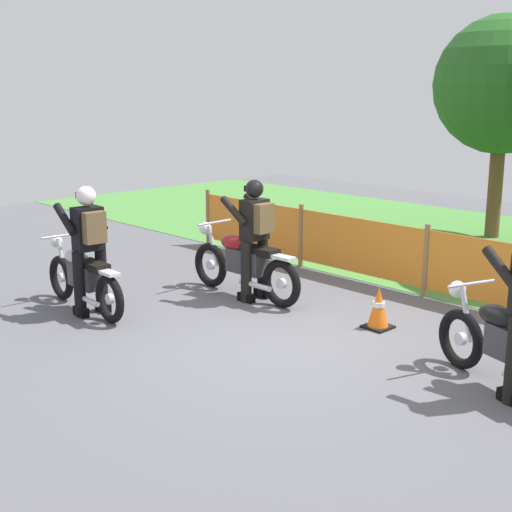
{
  "coord_description": "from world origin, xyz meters",
  "views": [
    {
      "loc": [
        5.4,
        -5.54,
        2.87
      ],
      "look_at": [
        -0.69,
        0.19,
        0.9
      ],
      "focal_mm": 49.6,
      "sensor_mm": 36.0,
      "label": 1
    }
  ],
  "objects_px": {
    "motorcycle_third": "(83,277)",
    "rider_third": "(89,243)",
    "rider_trailing": "(255,233)",
    "motorcycle_trailing": "(243,263)",
    "motorcycle_lead": "(510,347)",
    "traffic_cone": "(378,308)"
  },
  "relations": [
    {
      "from": "motorcycle_third",
      "to": "rider_third",
      "type": "distance_m",
      "value": 0.54
    },
    {
      "from": "rider_trailing",
      "to": "motorcycle_trailing",
      "type": "bearing_deg",
      "value": 0.51
    },
    {
      "from": "rider_trailing",
      "to": "motorcycle_lead",
      "type": "bearing_deg",
      "value": 173.81
    },
    {
      "from": "motorcycle_trailing",
      "to": "traffic_cone",
      "type": "xyz_separation_m",
      "value": [
        2.16,
        0.28,
        -0.23
      ]
    },
    {
      "from": "traffic_cone",
      "to": "rider_third",
      "type": "bearing_deg",
      "value": -142.11
    },
    {
      "from": "rider_third",
      "to": "traffic_cone",
      "type": "distance_m",
      "value": 3.77
    },
    {
      "from": "motorcycle_lead",
      "to": "motorcycle_third",
      "type": "distance_m",
      "value": 5.42
    },
    {
      "from": "motorcycle_trailing",
      "to": "rider_third",
      "type": "height_order",
      "value": "rider_third"
    },
    {
      "from": "motorcycle_third",
      "to": "rider_trailing",
      "type": "bearing_deg",
      "value": -118.32
    },
    {
      "from": "rider_trailing",
      "to": "motorcycle_third",
      "type": "bearing_deg",
      "value": 57.71
    },
    {
      "from": "motorcycle_lead",
      "to": "traffic_cone",
      "type": "height_order",
      "value": "motorcycle_lead"
    },
    {
      "from": "motorcycle_lead",
      "to": "motorcycle_third",
      "type": "bearing_deg",
      "value": 35.69
    },
    {
      "from": "motorcycle_lead",
      "to": "rider_third",
      "type": "xyz_separation_m",
      "value": [
        -4.94,
        -1.65,
        0.48
      ]
    },
    {
      "from": "motorcycle_trailing",
      "to": "rider_trailing",
      "type": "distance_m",
      "value": 0.52
    },
    {
      "from": "motorcycle_lead",
      "to": "rider_third",
      "type": "distance_m",
      "value": 5.24
    },
    {
      "from": "rider_trailing",
      "to": "rider_third",
      "type": "relative_size",
      "value": 1.0
    },
    {
      "from": "motorcycle_third",
      "to": "traffic_cone",
      "type": "distance_m",
      "value": 3.87
    },
    {
      "from": "motorcycle_trailing",
      "to": "rider_trailing",
      "type": "relative_size",
      "value": 1.26
    },
    {
      "from": "motorcycle_trailing",
      "to": "motorcycle_third",
      "type": "height_order",
      "value": "motorcycle_trailing"
    },
    {
      "from": "motorcycle_lead",
      "to": "rider_trailing",
      "type": "bearing_deg",
      "value": 12.98
    },
    {
      "from": "motorcycle_third",
      "to": "rider_trailing",
      "type": "xyz_separation_m",
      "value": [
        1.2,
        1.99,
        0.5
      ]
    },
    {
      "from": "motorcycle_lead",
      "to": "motorcycle_third",
      "type": "xyz_separation_m",
      "value": [
        -5.16,
        -1.64,
        -0.01
      ]
    }
  ]
}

